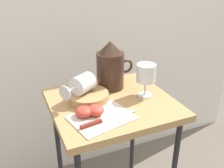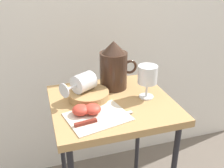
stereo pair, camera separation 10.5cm
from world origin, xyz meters
TOP-DOWN VIEW (x-y plane):
  - table at (0.00, 0.00)m, footprint 0.51×0.47m
  - linen_napkin at (-0.09, -0.11)m, footprint 0.26×0.22m
  - basket_tray at (-0.09, 0.05)m, footprint 0.17×0.17m
  - pitcher at (0.05, 0.13)m, footprint 0.18×0.13m
  - wine_glass_upright at (0.15, -0.01)m, footprint 0.08×0.08m
  - wine_glass_tipped_near at (-0.11, 0.06)m, footprint 0.17×0.14m
  - apple_half_left at (-0.15, -0.07)m, footprint 0.07×0.07m
  - apple_half_right at (-0.10, -0.08)m, footprint 0.07×0.07m
  - knife at (-0.10, -0.14)m, footprint 0.23×0.05m

SIDE VIEW (x-z plane):
  - table at x=0.00m, z-range 0.28..1.00m
  - linen_napkin at x=-0.09m, z-range 0.72..0.73m
  - knife at x=-0.10m, z-range 0.73..0.74m
  - basket_tray at x=-0.09m, z-range 0.72..0.76m
  - apple_half_left at x=-0.15m, z-range 0.73..0.76m
  - apple_half_right at x=-0.10m, z-range 0.73..0.76m
  - wine_glass_tipped_near at x=-0.11m, z-range 0.76..0.84m
  - pitcher at x=0.05m, z-range 0.70..0.93m
  - wine_glass_upright at x=0.15m, z-range 0.75..0.90m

